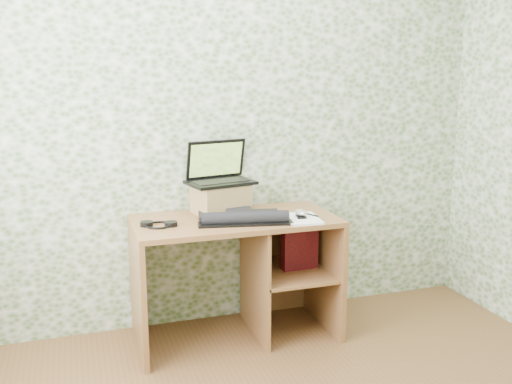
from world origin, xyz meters
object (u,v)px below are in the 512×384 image
object	(u,v)px
desk	(246,259)
notepad	(302,219)
riser	(221,199)
keyboard	(242,217)
laptop	(219,173)

from	to	relation	value
desk	notepad	world-z (taller)	notepad
desk	riser	xyz separation A→B (m)	(-0.13, 0.12, 0.36)
riser	desk	bearing A→B (deg)	-42.24
keyboard	notepad	distance (m)	0.35
laptop	notepad	distance (m)	0.59
riser	laptop	world-z (taller)	laptop
riser	keyboard	bearing A→B (deg)	-73.94
riser	notepad	xyz separation A→B (m)	(0.41, -0.30, -0.08)
riser	laptop	xyz separation A→B (m)	(-0.00, 0.04, 0.15)
notepad	laptop	bearing A→B (deg)	147.73
riser	laptop	distance (m)	0.16
riser	notepad	bearing A→B (deg)	-36.24
notepad	desk	bearing A→B (deg)	154.31
desk	laptop	xyz separation A→B (m)	(-0.13, 0.16, 0.51)
desk	laptop	distance (m)	0.55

